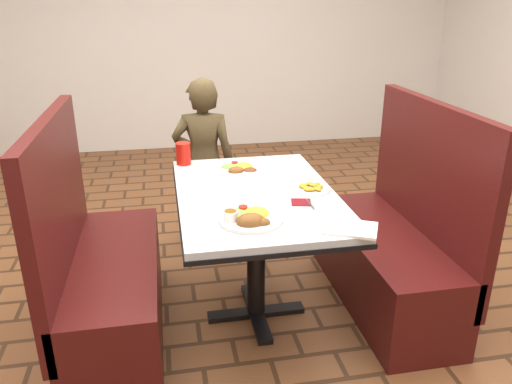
# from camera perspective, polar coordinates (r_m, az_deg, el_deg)

# --- Properties ---
(dining_table) EXTENTS (0.81, 1.21, 0.75)m
(dining_table) POSITION_cam_1_polar(r_m,az_deg,el_deg) (2.60, -0.00, -1.97)
(dining_table) COLOR silver
(dining_table) RESTS_ON ground
(booth_bench_left) EXTENTS (0.47, 1.20, 1.17)m
(booth_bench_left) POSITION_cam_1_polar(r_m,az_deg,el_deg) (2.73, -16.92, -9.41)
(booth_bench_left) COLOR #4A1211
(booth_bench_left) RESTS_ON ground
(booth_bench_right) EXTENTS (0.47, 1.20, 1.17)m
(booth_bench_right) POSITION_cam_1_polar(r_m,az_deg,el_deg) (2.98, 15.35, -6.49)
(booth_bench_right) COLOR #4A1211
(booth_bench_right) RESTS_ON ground
(diner_person) EXTENTS (0.48, 0.36, 1.19)m
(diner_person) POSITION_cam_1_polar(r_m,az_deg,el_deg) (3.52, -5.94, 3.27)
(diner_person) COLOR brown
(diner_person) RESTS_ON ground
(near_dinner_plate) EXTENTS (0.29, 0.29, 0.09)m
(near_dinner_plate) POSITION_cam_1_polar(r_m,az_deg,el_deg) (2.22, -0.75, -2.63)
(near_dinner_plate) COLOR white
(near_dinner_plate) RESTS_ON dining_table
(far_dinner_plate) EXTENTS (0.26, 0.26, 0.07)m
(far_dinner_plate) POSITION_cam_1_polar(r_m,az_deg,el_deg) (2.87, -1.88, 2.85)
(far_dinner_plate) COLOR white
(far_dinner_plate) RESTS_ON dining_table
(plantain_plate) EXTENTS (0.19, 0.19, 0.03)m
(plantain_plate) POSITION_cam_1_polar(r_m,az_deg,el_deg) (2.60, 6.38, 0.45)
(plantain_plate) COLOR white
(plantain_plate) RESTS_ON dining_table
(maroon_napkin) EXTENTS (0.11, 0.11, 0.00)m
(maroon_napkin) POSITION_cam_1_polar(r_m,az_deg,el_deg) (2.44, 5.18, -1.18)
(maroon_napkin) COLOR #610E15
(maroon_napkin) RESTS_ON dining_table
(spoon_utensil) EXTENTS (0.01, 0.13, 0.00)m
(spoon_utensil) POSITION_cam_1_polar(r_m,az_deg,el_deg) (2.42, 6.19, -1.37)
(spoon_utensil) COLOR silver
(spoon_utensil) RESTS_ON dining_table
(red_tumbler) EXTENTS (0.09, 0.09, 0.13)m
(red_tumbler) POSITION_cam_1_polar(r_m,az_deg,el_deg) (3.01, -8.30, 4.37)
(red_tumbler) COLOR red
(red_tumbler) RESTS_ON dining_table
(paper_napkin) EXTENTS (0.27, 0.25, 0.01)m
(paper_napkin) POSITION_cam_1_polar(r_m,az_deg,el_deg) (2.19, 10.81, -4.11)
(paper_napkin) COLOR white
(paper_napkin) RESTS_ON dining_table
(knife_utensil) EXTENTS (0.02, 0.15, 0.00)m
(knife_utensil) POSITION_cam_1_polar(r_m,az_deg,el_deg) (2.24, -0.65, -3.04)
(knife_utensil) COLOR silver
(knife_utensil) RESTS_ON dining_table
(fork_utensil) EXTENTS (0.07, 0.13, 0.00)m
(fork_utensil) POSITION_cam_1_polar(r_m,az_deg,el_deg) (2.19, 0.32, -3.56)
(fork_utensil) COLOR silver
(fork_utensil) RESTS_ON dining_table
(lettuce_shreds) EXTENTS (0.28, 0.32, 0.00)m
(lettuce_shreds) POSITION_cam_1_polar(r_m,az_deg,el_deg) (2.63, 0.61, 0.55)
(lettuce_shreds) COLOR #87AD45
(lettuce_shreds) RESTS_ON dining_table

